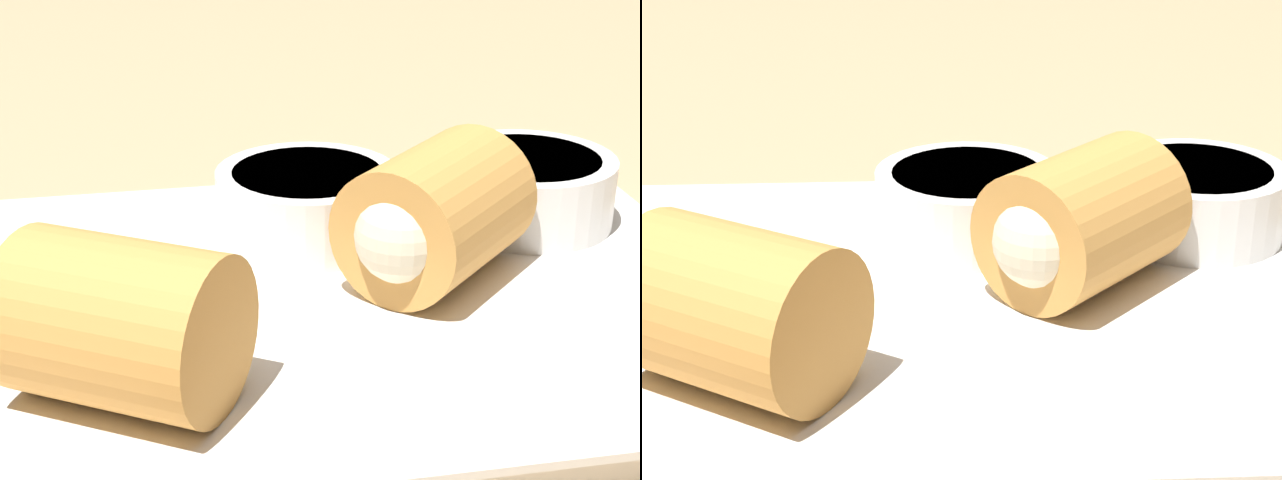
% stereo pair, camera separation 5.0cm
% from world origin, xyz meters
% --- Properties ---
extents(table_surface, '(1.80, 1.40, 0.02)m').
position_xyz_m(table_surface, '(0.00, 0.00, 0.01)').
color(table_surface, tan).
rests_on(table_surface, ground).
extents(serving_plate, '(0.31, 0.24, 0.01)m').
position_xyz_m(serving_plate, '(0.03, -0.01, 0.03)').
color(serving_plate, white).
rests_on(serving_plate, table_surface).
extents(roll_front_left, '(0.08, 0.08, 0.05)m').
position_xyz_m(roll_front_left, '(-0.05, -0.07, 0.06)').
color(roll_front_left, '#D19347').
rests_on(roll_front_left, serving_plate).
extents(roll_front_right, '(0.08, 0.08, 0.05)m').
position_xyz_m(roll_front_right, '(0.07, -0.01, 0.06)').
color(roll_front_right, '#D19347').
rests_on(roll_front_right, serving_plate).
extents(dipping_bowl_near, '(0.08, 0.08, 0.03)m').
position_xyz_m(dipping_bowl_near, '(0.03, 0.04, 0.05)').
color(dipping_bowl_near, white).
rests_on(dipping_bowl_near, serving_plate).
extents(dipping_bowl_far, '(0.08, 0.08, 0.03)m').
position_xyz_m(dipping_bowl_far, '(0.13, 0.04, 0.05)').
color(dipping_bowl_far, white).
rests_on(dipping_bowl_far, serving_plate).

